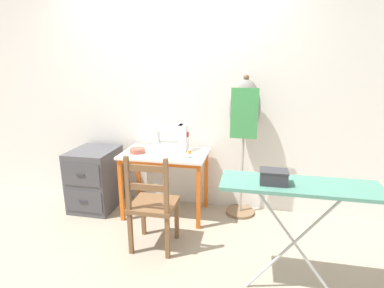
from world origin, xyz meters
TOP-DOWN VIEW (x-y plane):
  - ground_plane at (0.00, 0.00)m, footprint 14.00×14.00m
  - wall_back at (0.00, 0.63)m, footprint 10.00×0.05m
  - sewing_table at (0.00, 0.27)m, footprint 0.92×0.57m
  - sewing_machine at (0.07, 0.39)m, footprint 0.37×0.17m
  - fabric_bowl at (-0.29, 0.22)m, footprint 0.17×0.17m
  - scissors at (0.33, 0.16)m, footprint 0.13×0.05m
  - thread_spool_near_machine at (0.27, 0.29)m, footprint 0.04×0.04m
  - wooden_chair at (0.08, -0.37)m, footprint 0.40×0.38m
  - filing_cabinet at (-0.86, 0.28)m, footprint 0.48×0.57m
  - dress_form at (0.83, 0.45)m, footprint 0.32×0.32m
  - ironing_board at (1.25, -0.71)m, footprint 1.06×0.34m
  - storage_box at (1.07, -0.75)m, footprint 0.19×0.13m

SIDE VIEW (x-z plane):
  - ground_plane at x=0.00m, z-range 0.00..0.00m
  - filing_cabinet at x=-0.86m, z-range 0.00..0.70m
  - wooden_chair at x=0.08m, z-range -0.03..0.89m
  - sewing_table at x=0.00m, z-range 0.26..0.98m
  - scissors at x=0.33m, z-range 0.72..0.73m
  - thread_spool_near_machine at x=0.27m, z-range 0.72..0.77m
  - fabric_bowl at x=-0.29m, z-range 0.72..0.77m
  - ironing_board at x=1.25m, z-range 0.38..1.26m
  - sewing_machine at x=0.07m, z-range 0.70..1.02m
  - storage_box at x=1.07m, z-range 0.87..0.97m
  - dress_form at x=0.83m, z-range 0.34..1.89m
  - wall_back at x=0.00m, z-range 0.00..2.55m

